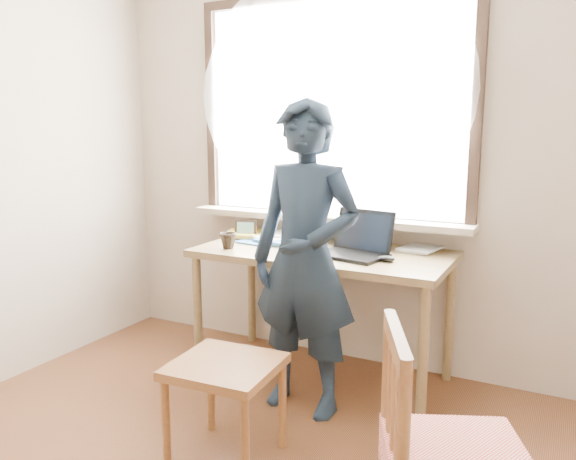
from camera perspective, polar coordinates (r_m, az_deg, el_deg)
The scene contains 12 objects.
room_shell at distance 1.94m, azimuth -12.10°, elevation 14.43°, with size 3.52×4.02×2.61m.
desk at distance 3.30m, azimuth 3.57°, elevation -3.47°, with size 1.47×0.73×0.79m.
laptop at distance 3.16m, azimuth 7.00°, elevation -1.52°, with size 0.42×0.36×0.25m.
mug_white at distance 3.53m, azimuth 2.76°, elevation -0.33°, with size 0.13×0.13×0.10m, color white.
mug_dark at distance 3.33m, azimuth -6.11°, elevation -1.10°, with size 0.10×0.10×0.09m, color black.
mouse at distance 3.04m, azimuth 9.98°, elevation -2.88°, with size 0.09×0.06×0.03m, color black.
desk_clutter at distance 3.52m, azimuth 0.07°, elevation -0.83°, with size 0.77×0.42×0.05m.
book_a at distance 3.66m, azimuth -0.49°, elevation -0.53°, with size 0.22×0.29×0.03m, color white.
book_b at distance 3.41m, azimuth 11.87°, elevation -1.63°, with size 0.20×0.27×0.02m, color white.
picture_frame at distance 3.62m, azimuth -4.32°, elevation -0.01°, with size 0.14×0.06×0.11m.
work_chair at distance 2.61m, azimuth -6.36°, elevation -14.65°, with size 0.48×0.46×0.46m.
person at distance 2.91m, azimuth 1.77°, elevation -3.01°, with size 0.60×0.39×1.64m, color #14202F.
Camera 1 is at (1.20, -1.30, 1.49)m, focal length 35.00 mm.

